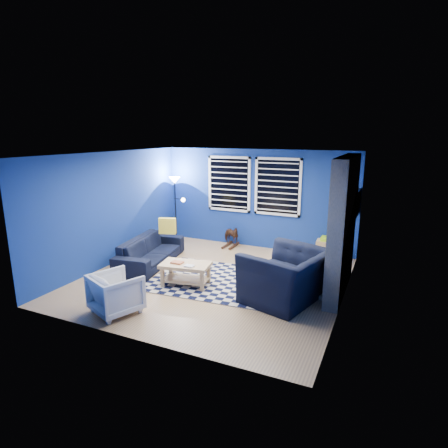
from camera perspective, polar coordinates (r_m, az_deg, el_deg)
name	(u,v)px	position (r m, az deg, el deg)	size (l,w,h in m)	color
floor	(214,279)	(7.65, -1.59, -8.44)	(5.00, 5.00, 0.00)	tan
ceiling	(213,154)	(7.10, -1.72, 10.60)	(5.00, 5.00, 0.00)	white
wall_back	(257,199)	(9.54, 4.99, 3.79)	(5.00, 5.00, 0.00)	navy
wall_left	(112,209)	(8.65, -16.70, 2.23)	(5.00, 5.00, 0.00)	navy
wall_right	(347,233)	(6.60, 18.25, -1.35)	(5.00, 5.00, 0.00)	navy
fireplace	(342,229)	(7.10, 17.57, -0.69)	(0.65, 2.00, 2.50)	gray
window_left	(229,184)	(9.72, 0.77, 6.12)	(1.17, 0.06, 1.42)	black
window_right	(278,187)	(9.28, 8.17, 5.62)	(1.17, 0.06, 1.42)	black
tv	(357,204)	(8.52, 19.55, 2.88)	(0.07, 1.00, 0.58)	black
rug	(216,280)	(7.61, -1.26, -8.51)	(2.50, 2.00, 0.02)	black
sofa	(151,251)	(8.58, -11.12, -4.07)	(0.81, 2.07, 0.61)	black
armchair_big	(286,276)	(6.67, 9.46, -7.85)	(1.22, 1.40, 0.91)	black
armchair_bent	(116,293)	(6.47, -16.12, -10.09)	(0.72, 0.74, 0.67)	gray
rocking_horse	(231,235)	(9.69, 1.03, -1.67)	(0.58, 0.27, 0.49)	#402414
coffee_table	(186,270)	(7.30, -5.88, -6.91)	(1.01, 0.69, 0.47)	tan
cabinet	(328,249)	(9.09, 15.55, -3.74)	(0.55, 0.39, 0.53)	tan
floor_lamp	(175,189)	(10.04, -7.41, 5.27)	(0.48, 0.29, 1.75)	black
throw_pillow	(167,226)	(8.75, -8.63, -0.29)	(0.39, 0.12, 0.37)	yellow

